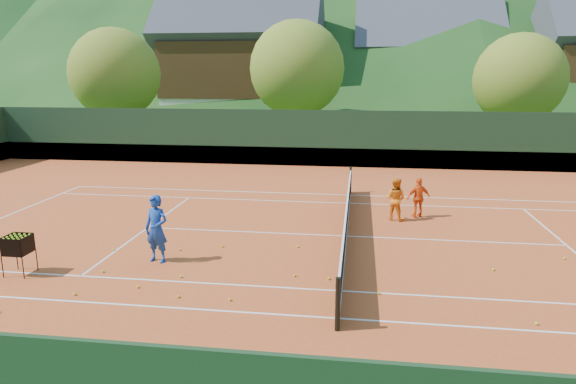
# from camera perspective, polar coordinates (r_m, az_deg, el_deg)

# --- Properties ---
(ground) EXTENTS (400.00, 400.00, 0.00)m
(ground) POSITION_cam_1_polar(r_m,az_deg,el_deg) (15.95, 6.45, -4.96)
(ground) COLOR #2A4F18
(ground) RESTS_ON ground
(clay_court) EXTENTS (40.00, 24.00, 0.02)m
(clay_court) POSITION_cam_1_polar(r_m,az_deg,el_deg) (15.94, 6.45, -4.93)
(clay_court) COLOR #BC491E
(clay_court) RESTS_ON ground
(coach) EXTENTS (0.74, 0.57, 1.80)m
(coach) POSITION_cam_1_polar(r_m,az_deg,el_deg) (13.94, -14.40, -4.00)
(coach) COLOR #173F9B
(coach) RESTS_ON clay_court
(student_a) EXTENTS (0.87, 0.79, 1.46)m
(student_a) POSITION_cam_1_polar(r_m,az_deg,el_deg) (17.76, 11.84, -0.77)
(student_a) COLOR orange
(student_a) RESTS_ON clay_court
(student_b) EXTENTS (0.88, 0.57, 1.39)m
(student_b) POSITION_cam_1_polar(r_m,az_deg,el_deg) (18.29, 14.32, -0.61)
(student_b) COLOR #FF5B16
(student_b) RESTS_ON clay_court
(tennis_ball_0) EXTENTS (0.07, 0.07, 0.07)m
(tennis_ball_0) POSITION_cam_1_polar(r_m,az_deg,el_deg) (11.65, 25.90, -13.01)
(tennis_ball_0) COLOR #B8E125
(tennis_ball_0) RESTS_ON clay_court
(tennis_ball_1) EXTENTS (0.07, 0.07, 0.07)m
(tennis_ball_1) POSITION_cam_1_polar(r_m,az_deg,el_deg) (8.85, -6.10, -20.36)
(tennis_ball_1) COLOR #B8E125
(tennis_ball_1) RESTS_ON clay_court
(tennis_ball_2) EXTENTS (0.07, 0.07, 0.07)m
(tennis_ball_2) POSITION_cam_1_polar(r_m,az_deg,el_deg) (11.93, -12.09, -11.28)
(tennis_ball_2) COLOR #B8E125
(tennis_ball_2) RESTS_ON clay_court
(tennis_ball_4) EXTENTS (0.07, 0.07, 0.07)m
(tennis_ball_4) POSITION_cam_1_polar(r_m,az_deg,el_deg) (12.03, 10.07, -10.98)
(tennis_ball_4) COLOR #B8E125
(tennis_ball_4) RESTS_ON clay_court
(tennis_ball_7) EXTENTS (0.07, 0.07, 0.07)m
(tennis_ball_7) POSITION_cam_1_polar(r_m,az_deg,el_deg) (14.81, 1.11, -6.09)
(tennis_ball_7) COLOR #B8E125
(tennis_ball_7) RESTS_ON clay_court
(tennis_ball_8) EXTENTS (0.07, 0.07, 0.07)m
(tennis_ball_8) POSITION_cam_1_polar(r_m,az_deg,el_deg) (14.16, 21.87, -7.99)
(tennis_ball_8) COLOR #B8E125
(tennis_ball_8) RESTS_ON clay_court
(tennis_ball_9) EXTENTS (0.07, 0.07, 0.07)m
(tennis_ball_9) POSITION_cam_1_polar(r_m,az_deg,el_deg) (13.00, -11.82, -9.18)
(tennis_ball_9) COLOR #B8E125
(tennis_ball_9) RESTS_ON clay_court
(tennis_ball_10) EXTENTS (0.07, 0.07, 0.07)m
(tennis_ball_10) POSITION_cam_1_polar(r_m,az_deg,el_deg) (12.75, -22.61, -10.41)
(tennis_ball_10) COLOR #B8E125
(tennis_ball_10) RESTS_ON clay_court
(tennis_ball_11) EXTENTS (0.07, 0.07, 0.07)m
(tennis_ball_11) POSITION_cam_1_polar(r_m,az_deg,el_deg) (13.85, -19.86, -8.29)
(tennis_ball_11) COLOR #B8E125
(tennis_ball_11) RESTS_ON clay_court
(tennis_ball_12) EXTENTS (0.07, 0.07, 0.07)m
(tennis_ball_12) POSITION_cam_1_polar(r_m,az_deg,el_deg) (12.66, 4.58, -9.55)
(tennis_ball_12) COLOR #B8E125
(tennis_ball_12) RESTS_ON clay_court
(tennis_ball_14) EXTENTS (0.07, 0.07, 0.07)m
(tennis_ball_14) POSITION_cam_1_polar(r_m,az_deg,el_deg) (15.35, -18.81, -6.11)
(tennis_ball_14) COLOR #B8E125
(tennis_ball_14) RESTS_ON clay_court
(tennis_ball_15) EXTENTS (0.07, 0.07, 0.07)m
(tennis_ball_15) POSITION_cam_1_polar(r_m,az_deg,el_deg) (10.08, -28.05, -17.45)
(tennis_ball_15) COLOR #B8E125
(tennis_ball_15) RESTS_ON clay_court
(tennis_ball_16) EXTENTS (0.07, 0.07, 0.07)m
(tennis_ball_16) POSITION_cam_1_polar(r_m,az_deg,el_deg) (12.80, 0.75, -9.25)
(tennis_ball_16) COLOR #B8E125
(tennis_ball_16) RESTS_ON clay_court
(tennis_ball_18) EXTENTS (0.07, 0.07, 0.07)m
(tennis_ball_18) POSITION_cam_1_polar(r_m,az_deg,el_deg) (9.54, -4.28, -17.64)
(tennis_ball_18) COLOR #B8E125
(tennis_ball_18) RESTS_ON clay_court
(tennis_ball_20) EXTENTS (0.07, 0.07, 0.07)m
(tennis_ball_20) POSITION_cam_1_polar(r_m,az_deg,el_deg) (12.66, -16.32, -10.07)
(tennis_ball_20) COLOR #B8E125
(tennis_ball_20) RESTS_ON clay_court
(tennis_ball_22) EXTENTS (0.07, 0.07, 0.07)m
(tennis_ball_22) POSITION_cam_1_polar(r_m,az_deg,el_deg) (11.60, -6.46, -11.79)
(tennis_ball_22) COLOR #B8E125
(tennis_ball_22) RESTS_ON clay_court
(tennis_ball_25) EXTENTS (0.07, 0.07, 0.07)m
(tennis_ball_25) POSITION_cam_1_polar(r_m,az_deg,el_deg) (15.78, 28.37, -6.50)
(tennis_ball_25) COLOR #B8E125
(tennis_ball_25) RESTS_ON clay_court
(tennis_ball_26) EXTENTS (0.07, 0.07, 0.07)m
(tennis_ball_26) POSITION_cam_1_polar(r_m,az_deg,el_deg) (14.89, -11.94, -6.27)
(tennis_ball_26) COLOR #B8E125
(tennis_ball_26) RESTS_ON clay_court
(tennis_ball_27) EXTENTS (0.07, 0.07, 0.07)m
(tennis_ball_27) POSITION_cam_1_polar(r_m,az_deg,el_deg) (14.97, -7.31, -5.99)
(tennis_ball_27) COLOR #B8E125
(tennis_ball_27) RESTS_ON clay_court
(court_lines) EXTENTS (23.83, 11.03, 0.00)m
(court_lines) POSITION_cam_1_polar(r_m,az_deg,el_deg) (15.94, 6.45, -4.88)
(court_lines) COLOR white
(court_lines) RESTS_ON clay_court
(tennis_net) EXTENTS (0.10, 12.07, 1.10)m
(tennis_net) POSITION_cam_1_polar(r_m,az_deg,el_deg) (15.79, 6.50, -3.17)
(tennis_net) COLOR black
(tennis_net) RESTS_ON clay_court
(perimeter_fence) EXTENTS (40.40, 24.24, 3.00)m
(perimeter_fence) POSITION_cam_1_polar(r_m,az_deg,el_deg) (15.60, 6.57, -0.53)
(perimeter_fence) COLOR black
(perimeter_fence) RESTS_ON clay_court
(ball_hopper) EXTENTS (0.57, 0.57, 1.00)m
(ball_hopper) POSITION_cam_1_polar(r_m,az_deg,el_deg) (14.37, -27.83, -5.27)
(ball_hopper) COLOR black
(ball_hopper) RESTS_ON clay_court
(chalet_left) EXTENTS (13.80, 9.93, 12.92)m
(chalet_left) POSITION_cam_1_polar(r_m,az_deg,el_deg) (46.33, -5.07, 13.95)
(chalet_left) COLOR beige
(chalet_left) RESTS_ON ground
(chalet_mid) EXTENTS (12.65, 8.82, 11.45)m
(chalet_mid) POSITION_cam_1_polar(r_m,az_deg,el_deg) (49.49, 14.91, 12.76)
(chalet_mid) COLOR beige
(chalet_mid) RESTS_ON ground
(tree_a) EXTENTS (6.00, 6.00, 7.88)m
(tree_a) POSITION_cam_1_polar(r_m,az_deg,el_deg) (36.96, -18.70, 12.35)
(tree_a) COLOR #3F2619
(tree_a) RESTS_ON ground
(tree_b) EXTENTS (6.40, 6.40, 8.40)m
(tree_b) POSITION_cam_1_polar(r_m,az_deg,el_deg) (35.43, 0.97, 13.54)
(tree_b) COLOR #41281A
(tree_b) RESTS_ON ground
(tree_c) EXTENTS (5.60, 5.60, 7.35)m
(tree_c) POSITION_cam_1_polar(r_m,az_deg,el_deg) (35.51, 24.27, 11.37)
(tree_c) COLOR #402819
(tree_c) RESTS_ON ground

